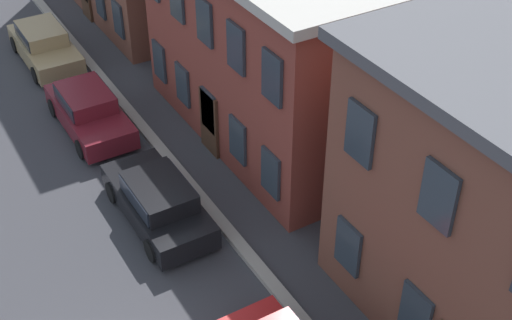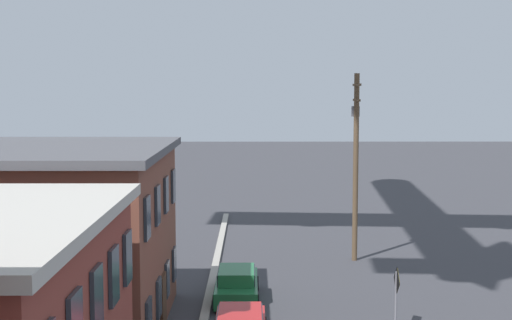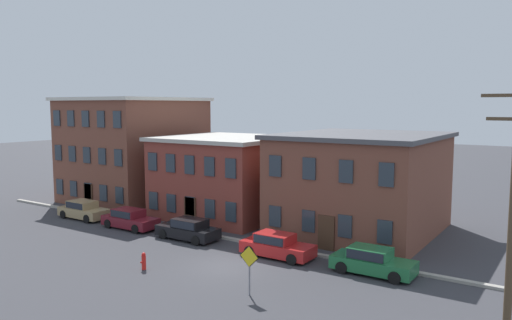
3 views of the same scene
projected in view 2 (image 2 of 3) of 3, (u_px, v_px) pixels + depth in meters
name	position (u px, v px, depth m)	size (l,w,h in m)	color
apartment_far	(9.00, 240.00, 26.61)	(10.47, 11.86, 7.05)	brown
car_green	(237.00, 283.00, 30.89)	(4.40, 1.92, 1.43)	#1E6638
caution_sign	(397.00, 288.00, 27.08)	(1.06, 0.08, 2.44)	slate
utility_pole	(356.00, 157.00, 37.67)	(2.40, 0.44, 9.97)	brown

